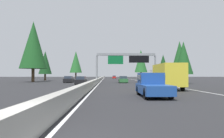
# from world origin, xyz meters

# --- Properties ---
(ground_plane) EXTENTS (320.00, 320.00, 0.00)m
(ground_plane) POSITION_xyz_m (60.00, 0.00, 0.00)
(ground_plane) COLOR #262628
(median_barrier) EXTENTS (180.00, 0.56, 0.90)m
(median_barrier) POSITION_xyz_m (80.00, 0.30, 0.45)
(median_barrier) COLOR #9E9B93
(median_barrier) RESTS_ON ground
(shoulder_stripe_right) EXTENTS (160.00, 0.16, 0.01)m
(shoulder_stripe_right) POSITION_xyz_m (70.00, -11.52, 0.01)
(shoulder_stripe_right) COLOR silver
(shoulder_stripe_right) RESTS_ON ground
(shoulder_stripe_median) EXTENTS (160.00, 0.16, 0.01)m
(shoulder_stripe_median) POSITION_xyz_m (70.00, -0.25, 0.01)
(shoulder_stripe_median) COLOR silver
(shoulder_stripe_median) RESTS_ON ground
(sign_gantry_overhead) EXTENTS (0.50, 12.68, 6.29)m
(sign_gantry_overhead) POSITION_xyz_m (42.18, -6.04, 5.01)
(sign_gantry_overhead) COLOR gray
(sign_gantry_overhead) RESTS_ON ground
(pickup_far_right) EXTENTS (5.60, 2.00, 1.86)m
(pickup_far_right) POSITION_xyz_m (12.48, -5.39, 0.91)
(pickup_far_right) COLOR #1E4793
(pickup_far_right) RESTS_ON ground
(box_truck_distant_b) EXTENTS (8.50, 2.40, 2.95)m
(box_truck_distant_b) POSITION_xyz_m (21.40, -8.88, 1.61)
(box_truck_distant_b) COLOR gold
(box_truck_distant_b) RESTS_ON ground
(sedan_mid_right) EXTENTS (4.40, 1.80, 1.47)m
(sedan_mid_right) POSITION_xyz_m (43.83, -5.34, 0.68)
(sedan_mid_right) COLOR #2D6B38
(sedan_mid_right) RESTS_ON ground
(sedan_far_left) EXTENTS (4.40, 1.80, 1.47)m
(sedan_far_left) POSITION_xyz_m (107.41, -5.42, 0.68)
(sedan_far_left) COLOR red
(sedan_far_left) RESTS_ON ground
(oncoming_near) EXTENTS (4.40, 1.80, 1.47)m
(oncoming_near) POSITION_xyz_m (35.27, 2.80, 0.68)
(oncoming_near) COLOR black
(oncoming_near) RESTS_ON ground
(oncoming_far) EXTENTS (4.40, 1.80, 1.47)m
(oncoming_far) POSITION_xyz_m (45.30, 6.67, 0.68)
(oncoming_far) COLOR black
(oncoming_far) RESTS_ON ground
(conifer_right_near) EXTENTS (3.72, 3.72, 8.45)m
(conifer_right_near) POSITION_xyz_m (39.57, -17.16, 5.13)
(conifer_right_near) COLOR #4C3823
(conifer_right_near) RESTS_ON ground
(conifer_right_mid) EXTENTS (4.84, 4.84, 10.99)m
(conifer_right_mid) POSITION_xyz_m (56.10, -21.75, 6.68)
(conifer_right_mid) COLOR #4C3823
(conifer_right_mid) RESTS_ON ground
(conifer_right_far) EXTENTS (3.68, 3.68, 8.36)m
(conifer_right_far) POSITION_xyz_m (67.06, -19.94, 5.07)
(conifer_right_far) COLOR #4C3823
(conifer_right_far) RESTS_ON ground
(conifer_right_distant) EXTENTS (5.96, 5.96, 13.54)m
(conifer_right_distant) POSITION_xyz_m (100.14, -17.75, 8.24)
(conifer_right_distant) COLOR #4C3823
(conifer_right_distant) RESTS_ON ground
(conifer_left_near) EXTENTS (6.57, 6.57, 14.92)m
(conifer_left_near) POSITION_xyz_m (50.52, 16.26, 9.08)
(conifer_left_near) COLOR #4C3823
(conifer_left_near) RESTS_ON ground
(conifer_left_mid) EXTENTS (4.04, 4.04, 9.19)m
(conifer_left_mid) POSITION_xyz_m (65.72, 17.42, 5.58)
(conifer_left_mid) COLOR #4C3823
(conifer_left_mid) RESTS_ON ground
(conifer_left_far) EXTENTS (5.65, 5.65, 12.84)m
(conifer_left_far) POSITION_xyz_m (99.98, 12.55, 7.80)
(conifer_left_far) COLOR #4C3823
(conifer_left_far) RESTS_ON ground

